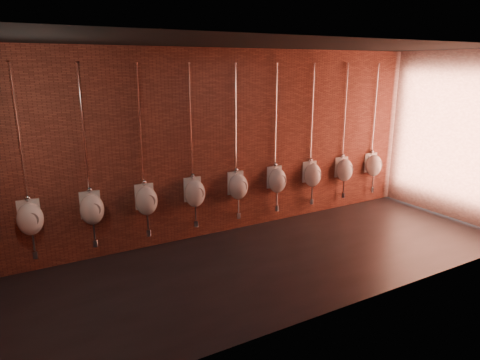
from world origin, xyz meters
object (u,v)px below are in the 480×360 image
object	(u,v)px
urinal_0	(30,218)
urinal_3	(195,192)
urinal_6	(312,174)
urinal_1	(92,208)
urinal_5	(277,179)
urinal_7	(344,169)
urinal_4	(238,185)
urinal_2	(146,200)
urinal_8	(374,165)

from	to	relation	value
urinal_0	urinal_3	size ratio (longest dim) A/B	1.00
urinal_0	urinal_6	world-z (taller)	same
urinal_1	urinal_6	xyz separation A→B (m)	(4.18, 0.00, 0.00)
urinal_5	urinal_7	distance (m)	1.67
urinal_0	urinal_7	bearing A→B (deg)	0.00
urinal_4	urinal_5	size ratio (longest dim) A/B	1.00
urinal_7	urinal_3	bearing A→B (deg)	180.00
urinal_5	urinal_6	bearing A→B (deg)	0.00
urinal_2	urinal_4	bearing A→B (deg)	0.00
urinal_6	urinal_8	world-z (taller)	same
urinal_7	urinal_5	bearing A→B (deg)	180.00
urinal_1	urinal_4	world-z (taller)	same
urinal_0	urinal_2	distance (m)	1.67
urinal_3	urinal_8	distance (m)	4.18
urinal_0	urinal_8	bearing A→B (deg)	0.00
urinal_7	urinal_8	size ratio (longest dim) A/B	1.00
urinal_6	urinal_8	xyz separation A→B (m)	(1.67, 0.00, 0.00)
urinal_4	urinal_3	bearing A→B (deg)	180.00
urinal_8	urinal_2	bearing A→B (deg)	180.00
urinal_4	urinal_8	bearing A→B (deg)	0.00
urinal_7	urinal_8	xyz separation A→B (m)	(0.84, 0.00, 0.00)
urinal_1	urinal_3	bearing A→B (deg)	0.00
urinal_4	urinal_6	world-z (taller)	same
urinal_1	urinal_7	bearing A→B (deg)	0.00
urinal_0	urinal_8	distance (m)	6.69
urinal_0	urinal_5	distance (m)	4.18
urinal_2	urinal_6	world-z (taller)	same
urinal_1	urinal_3	world-z (taller)	same
urinal_2	urinal_8	distance (m)	5.02
urinal_4	urinal_8	world-z (taller)	same
urinal_1	urinal_4	size ratio (longest dim) A/B	1.00
urinal_0	urinal_7	distance (m)	5.85
urinal_0	urinal_4	world-z (taller)	same
urinal_4	urinal_5	world-z (taller)	same
urinal_5	urinal_8	xyz separation A→B (m)	(2.51, 0.00, 0.00)
urinal_8	urinal_6	bearing A→B (deg)	180.00
urinal_0	urinal_2	bearing A→B (deg)	0.00
urinal_1	urinal_5	distance (m)	3.35
urinal_2	urinal_4	size ratio (longest dim) A/B	1.00
urinal_1	urinal_8	bearing A→B (deg)	0.00
urinal_3	urinal_4	world-z (taller)	same
urinal_2	urinal_8	bearing A→B (deg)	0.00
urinal_7	urinal_1	bearing A→B (deg)	180.00
urinal_8	urinal_7	bearing A→B (deg)	180.00
urinal_1	urinal_3	size ratio (longest dim) A/B	1.00
urinal_0	urinal_1	world-z (taller)	same
urinal_1	urinal_2	world-z (taller)	same
urinal_1	urinal_6	bearing A→B (deg)	0.00
urinal_5	urinal_7	size ratio (longest dim) A/B	1.00
urinal_1	urinal_7	xyz separation A→B (m)	(5.02, 0.00, 0.00)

